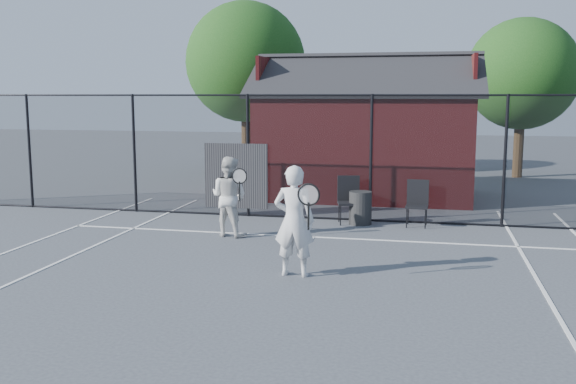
% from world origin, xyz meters
% --- Properties ---
extents(ground, '(80.00, 80.00, 0.00)m').
position_xyz_m(ground, '(0.00, 0.00, 0.00)').
color(ground, '#404349').
rests_on(ground, ground).
extents(court_lines, '(11.02, 18.00, 0.01)m').
position_xyz_m(court_lines, '(0.00, -1.32, 0.01)').
color(court_lines, white).
rests_on(court_lines, ground).
extents(fence, '(22.04, 3.00, 3.00)m').
position_xyz_m(fence, '(-0.30, 5.00, 1.45)').
color(fence, black).
rests_on(fence, ground).
extents(clubhouse, '(6.50, 4.36, 4.19)m').
position_xyz_m(clubhouse, '(0.50, 9.00, 1.61)').
color(clubhouse, maroon).
rests_on(clubhouse, ground).
extents(tree_left, '(4.48, 4.48, 6.44)m').
position_xyz_m(tree_left, '(-4.50, 13.50, 4.19)').
color(tree_left, '#302313').
rests_on(tree_left, ground).
extents(tree_right, '(3.97, 3.97, 5.70)m').
position_xyz_m(tree_right, '(5.50, 14.50, 3.71)').
color(tree_right, '#302313').
rests_on(tree_right, ground).
extents(player_front, '(0.83, 0.61, 1.85)m').
position_xyz_m(player_front, '(0.20, 0.07, 0.93)').
color(player_front, silver).
rests_on(player_front, ground).
extents(player_back, '(0.98, 0.82, 1.69)m').
position_xyz_m(player_back, '(-1.78, 2.77, 0.85)').
color(player_back, silver).
rests_on(player_back, ground).
extents(chair_left, '(0.62, 0.64, 1.08)m').
position_xyz_m(chair_left, '(0.55, 4.60, 0.54)').
color(chair_left, black).
rests_on(chair_left, ground).
extents(chair_right, '(0.52, 0.54, 1.03)m').
position_xyz_m(chair_right, '(2.10, 4.60, 0.51)').
color(chair_right, black).
rests_on(chair_right, ground).
extents(waste_bin, '(0.60, 0.60, 0.77)m').
position_xyz_m(waste_bin, '(0.81, 4.60, 0.38)').
color(waste_bin, '#272727').
rests_on(waste_bin, ground).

